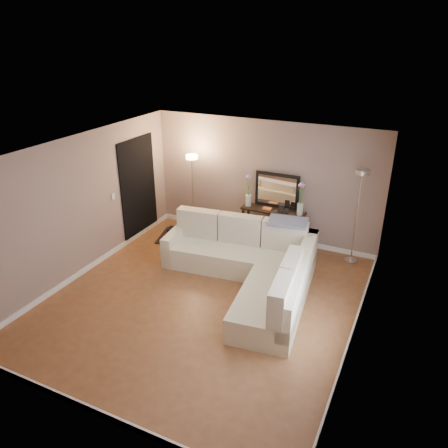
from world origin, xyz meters
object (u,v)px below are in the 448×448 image
at_px(floor_lamp_lit, 193,179).
at_px(console_table, 269,225).
at_px(floor_lamp_unlit, 359,198).
at_px(sectional_sofa, 252,264).

bearing_deg(floor_lamp_lit, console_table, 3.36).
distance_m(console_table, floor_lamp_unlit, 1.97).
relative_size(sectional_sofa, floor_lamp_unlit, 1.64).
height_order(console_table, floor_lamp_unlit, floor_lamp_unlit).
relative_size(sectional_sofa, floor_lamp_lit, 1.75).
height_order(sectional_sofa, floor_lamp_lit, floor_lamp_lit).
height_order(sectional_sofa, console_table, sectional_sofa).
relative_size(sectional_sofa, console_table, 2.34).
bearing_deg(floor_lamp_unlit, console_table, -179.61).
bearing_deg(floor_lamp_lit, sectional_sofa, -36.02).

